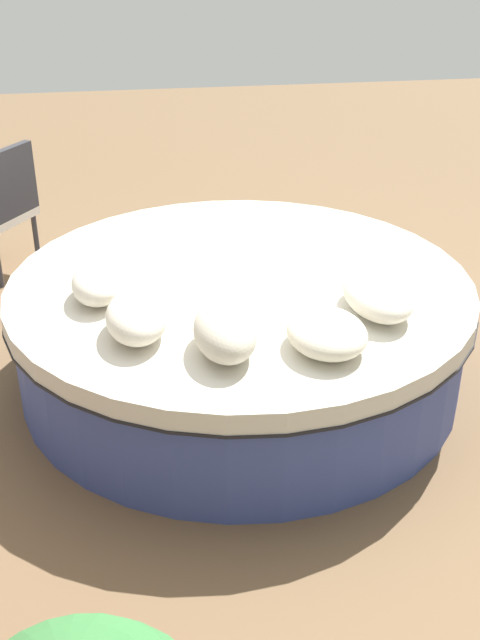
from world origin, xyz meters
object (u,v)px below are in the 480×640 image
at_px(throw_pillow_3, 327,333).
at_px(round_bed, 240,329).
at_px(throw_pillow_1, 137,317).
at_px(throw_pillow_4, 378,294).
at_px(throw_pillow_0, 98,283).
at_px(throw_pillow_2, 225,332).

bearing_deg(throw_pillow_3, round_bed, -159.94).
bearing_deg(throw_pillow_1, round_bed, 132.25).
xyz_separation_m(round_bed, throw_pillow_3, (0.81, 0.29, 0.40)).
relative_size(round_bed, throw_pillow_1, 5.40).
bearing_deg(throw_pillow_4, throw_pillow_1, -86.91).
bearing_deg(throw_pillow_1, throw_pillow_4, 93.09).
distance_m(throw_pillow_1, throw_pillow_3, 0.93).
xyz_separation_m(throw_pillow_0, throw_pillow_3, (0.69, 1.08, -0.01)).
height_order(round_bed, throw_pillow_1, throw_pillow_1).
relative_size(throw_pillow_0, throw_pillow_2, 0.87).
distance_m(throw_pillow_2, throw_pillow_3, 0.49).
bearing_deg(throw_pillow_1, throw_pillow_3, 73.24).
height_order(throw_pillow_1, throw_pillow_4, throw_pillow_1).
relative_size(round_bed, throw_pillow_4, 4.71).
bearing_deg(throw_pillow_2, throw_pillow_0, -137.63).
xyz_separation_m(throw_pillow_1, throw_pillow_4, (-0.07, 1.24, -0.01)).
relative_size(throw_pillow_1, throw_pillow_4, 0.87).
relative_size(throw_pillow_0, throw_pillow_1, 0.89).
height_order(throw_pillow_1, throw_pillow_3, throw_pillow_1).
bearing_deg(throw_pillow_0, round_bed, 98.34).
xyz_separation_m(throw_pillow_1, throw_pillow_2, (0.23, 0.40, 0.01)).
xyz_separation_m(throw_pillow_3, throw_pillow_4, (-0.33, 0.35, 0.01)).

